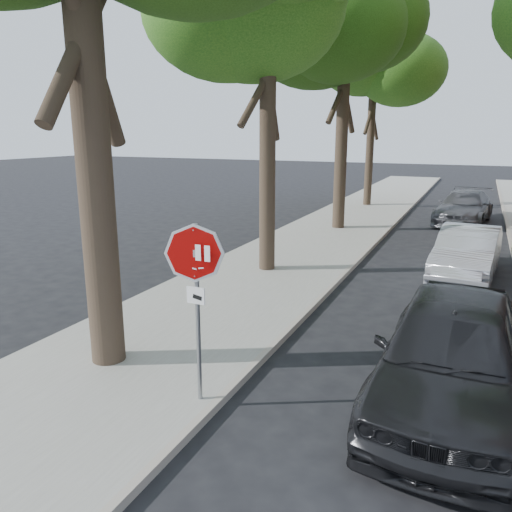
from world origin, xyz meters
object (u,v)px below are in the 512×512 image
(tree_far, at_px, (374,64))
(car_a, at_px, (452,353))
(tree_mid_b, at_px, (347,19))
(stop_sign, at_px, (196,279))
(car_b, at_px, (467,253))
(car_c, at_px, (464,207))

(tree_far, bearing_deg, car_a, -74.82)
(tree_mid_b, bearing_deg, stop_sign, -83.05)
(tree_mid_b, distance_m, tree_far, 7.04)
(tree_far, xyz_separation_m, car_b, (5.32, -12.34, -6.52))
(tree_mid_b, height_order, car_b, tree_mid_b)
(stop_sign, height_order, car_a, stop_sign)
(tree_mid_b, xyz_separation_m, car_c, (4.62, 3.66, -7.29))
(tree_mid_b, distance_m, car_b, 10.35)
(car_a, bearing_deg, car_b, 91.98)
(car_a, xyz_separation_m, car_c, (-0.41, 16.28, -0.13))
(car_a, bearing_deg, car_c, 93.40)
(stop_sign, height_order, car_c, stop_sign)
(tree_far, distance_m, car_c, 8.81)
(stop_sign, distance_m, car_b, 9.48)
(tree_far, bearing_deg, car_c, -34.13)
(car_b, bearing_deg, tree_mid_b, 138.00)
(car_c, bearing_deg, tree_mid_b, -134.63)
(stop_sign, bearing_deg, tree_mid_b, 96.95)
(tree_far, xyz_separation_m, car_c, (4.92, -3.33, -6.51))
(tree_mid_b, distance_m, car_a, 15.36)
(car_a, relative_size, car_b, 1.17)
(car_a, xyz_separation_m, car_b, (0.00, 7.27, -0.14))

